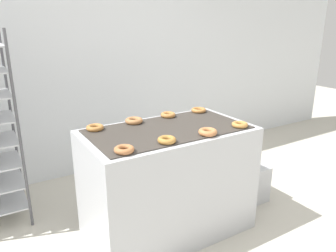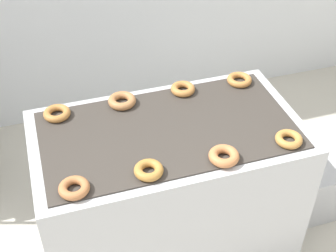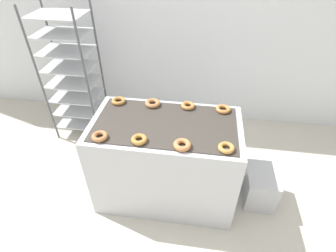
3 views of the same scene
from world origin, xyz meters
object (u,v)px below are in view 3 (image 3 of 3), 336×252
at_px(donut_near_midleft, 139,139).
at_px(donut_far_midright, 188,106).
at_px(donut_far_left, 119,101).
at_px(donut_far_midleft, 153,103).
at_px(fryer_machine, 166,161).
at_px(glaze_bin, 260,186).
at_px(donut_near_right, 226,148).
at_px(donut_far_right, 223,109).
at_px(baking_rack_cart, 72,74).
at_px(donut_near_left, 100,136).
at_px(donut_near_midright, 182,145).

xyz_separation_m(donut_near_midleft, donut_far_midright, (0.34, 0.54, -0.00)).
bearing_deg(donut_far_left, donut_far_midleft, 0.63).
height_order(fryer_machine, donut_far_midright, donut_far_midright).
xyz_separation_m(glaze_bin, donut_near_right, (-0.44, -0.31, 0.75)).
xyz_separation_m(glaze_bin, donut_far_right, (-0.46, 0.22, 0.75)).
distance_m(glaze_bin, donut_far_right, 0.90).
bearing_deg(baking_rack_cart, donut_near_right, -32.72).
relative_size(fryer_machine, donut_near_right, 10.37).
height_order(baking_rack_cart, donut_far_midleft, baking_rack_cart).
bearing_deg(fryer_machine, donut_far_right, 28.54).
bearing_deg(donut_far_midright, donut_near_left, -140.45).
bearing_deg(donut_near_midright, donut_far_midright, 90.35).
bearing_deg(fryer_machine, donut_far_midright, 58.53).
xyz_separation_m(donut_far_midright, donut_far_right, (0.32, -0.01, -0.00)).
height_order(donut_near_left, donut_near_right, donut_near_left).
height_order(baking_rack_cart, donut_near_right, baking_rack_cart).
xyz_separation_m(fryer_machine, donut_near_left, (-0.49, -0.27, 0.48)).
bearing_deg(donut_far_left, donut_near_left, -89.43).
xyz_separation_m(fryer_machine, donut_near_midright, (0.17, -0.28, 0.48)).
height_order(fryer_machine, donut_near_midleft, donut_near_midleft).
bearing_deg(donut_near_right, donut_far_right, 91.47).
bearing_deg(donut_near_left, donut_near_midright, -0.71).
relative_size(donut_near_right, donut_far_midright, 0.98).
distance_m(donut_near_left, donut_far_midright, 0.86).
relative_size(donut_far_midleft, donut_far_right, 1.06).
height_order(baking_rack_cart, donut_near_midright, baking_rack_cart).
bearing_deg(baking_rack_cart, donut_far_midright, -22.90).
distance_m(donut_near_midleft, donut_far_right, 0.85).
xyz_separation_m(donut_near_midleft, donut_far_right, (0.66, 0.53, -0.00)).
height_order(fryer_machine, donut_far_left, donut_far_left).
distance_m(donut_near_midleft, donut_far_left, 0.62).
relative_size(baking_rack_cart, donut_far_midright, 12.82).
relative_size(glaze_bin, donut_near_midleft, 3.01).
relative_size(donut_near_midright, donut_far_midright, 1.07).
distance_m(fryer_machine, glaze_bin, 0.99).
xyz_separation_m(donut_far_midleft, donut_far_right, (0.66, 0.00, -0.00)).
relative_size(fryer_machine, donut_far_midright, 10.19).
bearing_deg(donut_far_left, fryer_machine, -27.92).
bearing_deg(donut_far_midleft, donut_near_left, -121.39).
xyz_separation_m(baking_rack_cart, donut_far_right, (1.77, -0.62, 0.08)).
bearing_deg(donut_far_left, glaze_bin, -8.28).
relative_size(glaze_bin, donut_far_left, 2.89).
distance_m(fryer_machine, donut_near_midright, 0.58).
height_order(donut_far_left, donut_far_right, donut_far_left).
bearing_deg(donut_far_midright, donut_near_midright, -89.65).
bearing_deg(donut_near_right, donut_far_left, 152.57).
relative_size(baking_rack_cart, donut_near_midleft, 12.89).
relative_size(fryer_machine, glaze_bin, 3.41).
relative_size(baking_rack_cart, donut_near_left, 12.69).
height_order(glaze_bin, donut_near_midright, donut_near_midright).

